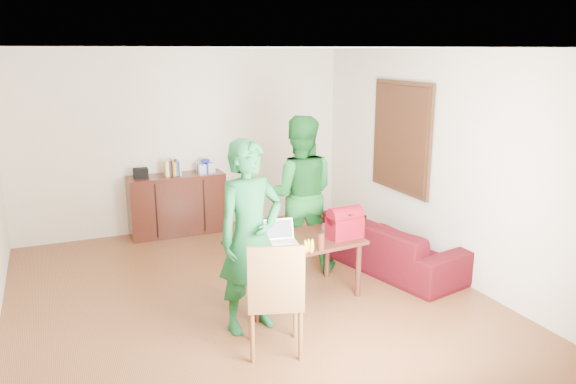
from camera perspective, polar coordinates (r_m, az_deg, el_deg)
name	(u,v)px	position (r m, az deg, el deg)	size (l,w,h in m)	color
room	(240,180)	(6.11, -4.86, 1.20)	(5.20, 5.70, 2.90)	#4C2A13
table	(295,248)	(6.16, 0.74, -5.67)	(1.49, 0.94, 0.66)	black
chair	(275,319)	(5.21, -1.35, -12.78)	(0.61, 0.59, 1.08)	brown
person_near	(250,237)	(5.39, -3.84, -4.57)	(0.69, 0.45, 1.89)	#125225
person_far	(299,194)	(6.87, 1.14, -0.22)	(0.94, 0.73, 1.93)	#13561B
laptop	(282,240)	(6.02, -0.65, -4.91)	(0.37, 0.28, 0.24)	white
bananas	(309,250)	(5.78, 2.16, -5.92)	(0.15, 0.09, 0.06)	gold
bottle	(321,240)	(5.85, 3.38, -4.93)	(0.07, 0.07, 0.20)	#551D13
red_bag	(345,226)	(6.22, 5.79, -3.42)	(0.38, 0.22, 0.28)	#6B070D
sofa	(387,243)	(7.23, 10.06, -5.16)	(2.11, 0.82, 0.62)	#3D0716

